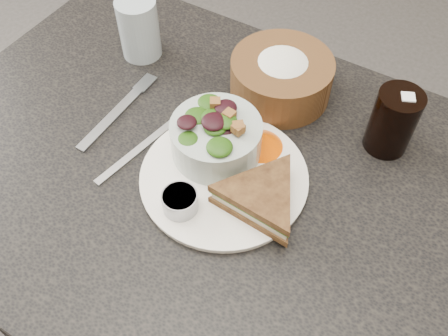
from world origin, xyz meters
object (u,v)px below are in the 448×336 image
at_px(sandwich, 262,197).
at_px(water_glass, 139,28).
at_px(salad_bowl, 216,134).
at_px(bread_basket, 282,72).
at_px(dressing_ramekin, 180,202).
at_px(dining_table, 217,275).
at_px(cola_glass, 394,119).
at_px(dinner_plate, 224,178).

relative_size(sandwich, water_glass, 1.39).
relative_size(salad_bowl, bread_basket, 0.81).
xyz_separation_m(dressing_ramekin, bread_basket, (0.01, 0.30, 0.02)).
xyz_separation_m(dining_table, sandwich, (0.10, -0.03, 0.41)).
distance_m(bread_basket, cola_glass, 0.20).
xyz_separation_m(dining_table, dinner_plate, (0.02, -0.01, 0.38)).
distance_m(dining_table, salad_bowl, 0.43).
xyz_separation_m(salad_bowl, water_glass, (-0.25, 0.14, 0.00)).
bearing_deg(bread_basket, dining_table, -92.55).
height_order(dining_table, water_glass, water_glass).
height_order(dining_table, sandwich, sandwich).
bearing_deg(sandwich, salad_bowl, 157.18).
bearing_deg(bread_basket, cola_glass, -4.93).
xyz_separation_m(dinner_plate, cola_glass, (0.19, 0.20, 0.06)).
relative_size(dining_table, dinner_plate, 3.92).
bearing_deg(salad_bowl, dinner_plate, -45.18).
distance_m(dinner_plate, sandwich, 0.08).
relative_size(salad_bowl, water_glass, 1.27).
relative_size(dressing_ramekin, water_glass, 0.47).
bearing_deg(cola_glass, water_glass, -177.81).
relative_size(dining_table, dressing_ramekin, 19.13).
height_order(salad_bowl, dressing_ramekin, salad_bowl).
distance_m(dressing_ramekin, bread_basket, 0.30).
bearing_deg(dining_table, sandwich, -14.53).
bearing_deg(cola_glass, dressing_ramekin, -127.31).
bearing_deg(dressing_ramekin, sandwich, 32.68).
xyz_separation_m(salad_bowl, dressing_ramekin, (0.01, -0.12, -0.03)).
bearing_deg(cola_glass, sandwich, -117.82).
relative_size(dining_table, salad_bowl, 7.07).
distance_m(dining_table, cola_glass, 0.52).
distance_m(salad_bowl, water_glass, 0.29).
bearing_deg(cola_glass, dinner_plate, -133.74).
height_order(sandwich, salad_bowl, salad_bowl).
bearing_deg(dining_table, water_glass, 147.03).
xyz_separation_m(dining_table, cola_glass, (0.21, 0.19, 0.44)).
distance_m(cola_glass, water_glass, 0.48).
bearing_deg(water_glass, bread_basket, 7.37).
height_order(dinner_plate, sandwich, sandwich).
relative_size(sandwich, cola_glass, 1.27).
xyz_separation_m(dining_table, bread_basket, (0.01, 0.21, 0.42)).
relative_size(sandwich, bread_basket, 0.89).
relative_size(salad_bowl, cola_glass, 1.16).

